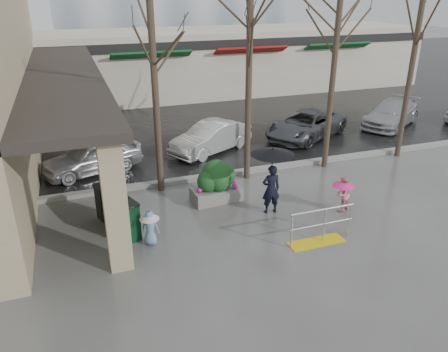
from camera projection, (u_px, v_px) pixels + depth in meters
ground at (256, 230)px, 12.66m from camera, size 120.00×120.00×0.00m
street_asphalt at (135, 84)px, 31.67m from camera, size 120.00×36.00×0.01m
curb at (212, 176)px, 16.09m from camera, size 120.00×0.30×0.15m
canopy_slab at (59, 68)px, 16.65m from camera, size 2.80×18.00×0.25m
pillar_front at (115, 204)px, 10.33m from camera, size 0.55×0.55×3.50m
pillar_back at (94, 128)px, 15.95m from camera, size 0.55×0.55×3.50m
storefront_row at (174, 63)px, 28.01m from camera, size 34.00×6.74×4.00m
handrail at (319, 230)px, 11.90m from camera, size 1.90×0.50×1.03m
tree_west at (152, 37)px, 13.14m from camera, size 3.20×3.20×6.80m
tree_midwest at (250, 29)px, 14.07m from camera, size 3.20×3.20×7.00m
tree_mideast at (337, 37)px, 15.24m from camera, size 3.20×3.20×6.50m
tree_east at (420, 19)px, 16.11m from camera, size 3.20×3.20×7.20m
woman at (272, 172)px, 13.11m from camera, size 1.33×1.33×2.15m
child_pink at (343, 191)px, 13.49m from camera, size 0.70×0.70×1.14m
child_blue at (150, 225)px, 11.73m from camera, size 0.57×0.54×1.00m
planter at (217, 181)px, 14.16m from camera, size 1.68×0.98×1.42m
news_boxes at (117, 211)px, 12.49m from camera, size 1.11×2.07×1.13m
car_a at (92, 156)px, 16.39m from camera, size 3.98×2.56×1.26m
car_b at (211, 137)px, 18.46m from camera, size 4.01×2.94×1.26m
car_c at (306, 125)px, 20.19m from camera, size 4.98×3.99×1.26m
car_d at (391, 113)px, 22.02m from camera, size 4.62×3.78×1.26m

